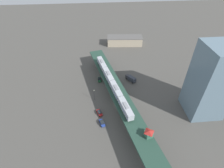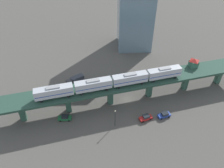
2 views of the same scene
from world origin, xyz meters
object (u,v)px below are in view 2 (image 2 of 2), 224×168
at_px(street_car_green, 65,118).
at_px(street_lamp, 115,117).
at_px(signal_hut, 194,62).
at_px(street_car_red, 146,118).
at_px(delivery_truck, 75,80).
at_px(office_tower, 135,11).
at_px(subway_train, 112,82).
at_px(street_car_blue, 164,115).

distance_m(street_car_green, street_lamp, 17.22).
distance_m(signal_hut, street_car_red, 29.06).
height_order(delivery_truck, office_tower, office_tower).
distance_m(signal_hut, office_tower, 38.37).
bearing_deg(signal_hut, street_car_green, 110.46).
xyz_separation_m(delivery_truck, street_lamp, (-22.46, -14.77, 2.35)).
height_order(subway_train, delivery_truck, subway_train).
bearing_deg(street_lamp, office_tower, -12.72).
bearing_deg(signal_hut, street_car_blue, 141.88).
height_order(subway_train, street_car_green, subway_train).
bearing_deg(street_car_red, office_tower, -1.82).
bearing_deg(street_lamp, street_car_blue, -79.40).
height_order(signal_hut, street_car_green, signal_hut).
bearing_deg(delivery_truck, street_car_red, -128.81).
bearing_deg(subway_train, street_car_blue, -109.93).
distance_m(street_car_blue, delivery_truck, 37.09).
relative_size(subway_train, office_tower, 1.36).
xyz_separation_m(signal_hut, street_car_red, (-18.62, 20.33, -9.18)).
xyz_separation_m(street_car_green, delivery_truck, (19.31, -1.86, 0.82)).
bearing_deg(street_car_green, street_car_blue, -89.98).
height_order(street_car_green, street_car_blue, same).
height_order(street_car_red, office_tower, office_tower).
height_order(street_car_red, delivery_truck, delivery_truck).
bearing_deg(delivery_truck, street_car_green, 174.49).
height_order(street_lamp, office_tower, office_tower).
bearing_deg(office_tower, delivery_truck, 139.07).
relative_size(street_car_blue, delivery_truck, 0.66).
height_order(street_car_red, street_car_green, same).
bearing_deg(signal_hut, street_car_red, 132.49).
height_order(street_car_blue, delivery_truck, delivery_truck).
xyz_separation_m(street_car_blue, street_lamp, (-3.16, 16.89, 3.17)).
distance_m(street_car_green, street_car_blue, 33.53).
xyz_separation_m(subway_train, street_car_green, (-6.36, 16.03, -9.92)).
height_order(street_car_red, street_lamp, street_lamp).
bearing_deg(street_car_green, street_car_red, -92.00).
bearing_deg(street_car_red, signal_hut, -47.51).
distance_m(street_lamp, office_tower, 56.47).
relative_size(street_car_green, office_tower, 0.12).
xyz_separation_m(street_car_red, street_car_blue, (0.96, -6.47, 0.00)).
height_order(subway_train, street_car_red, subway_train).
xyz_separation_m(street_car_green, street_lamp, (-3.15, -16.63, 3.17)).
xyz_separation_m(street_car_red, street_car_green, (0.95, 27.06, 0.00)).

